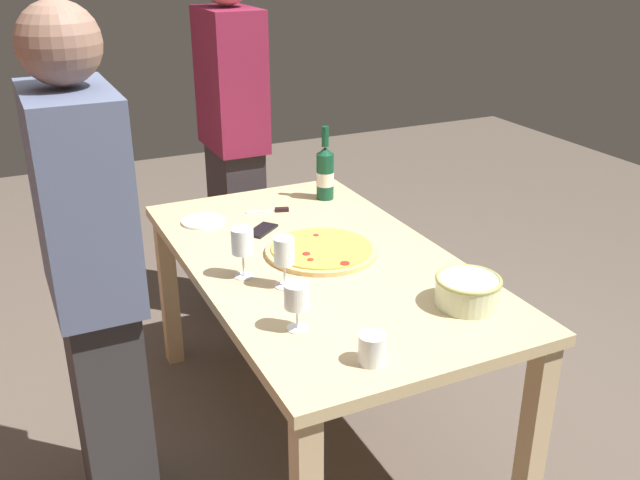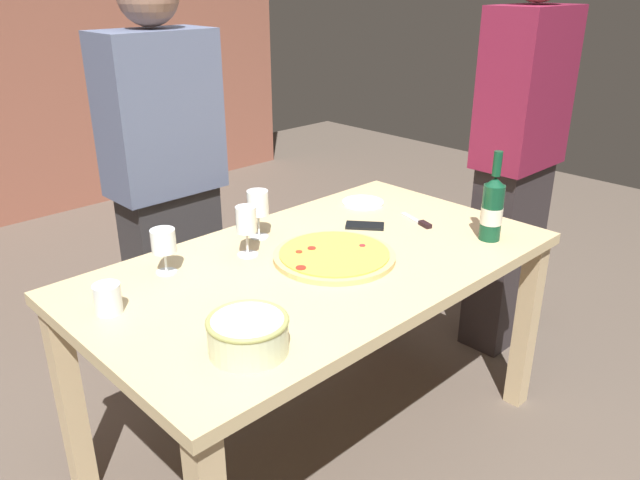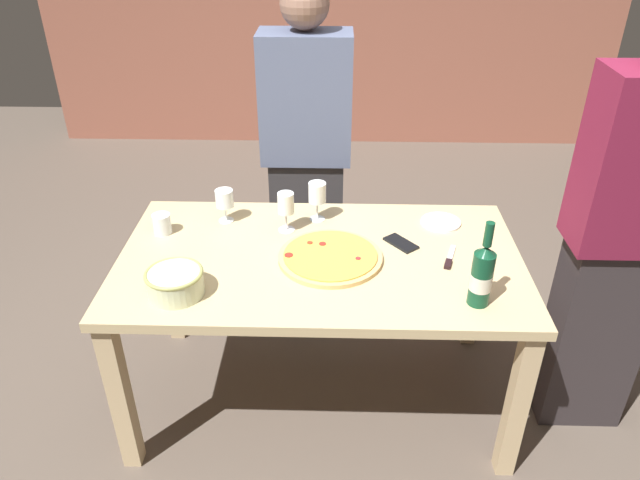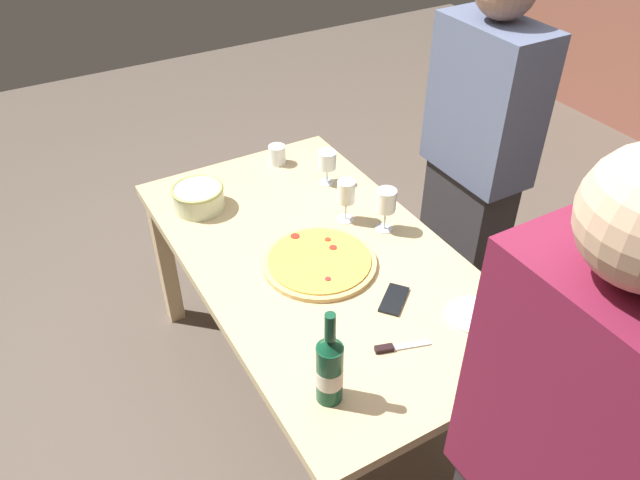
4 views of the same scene
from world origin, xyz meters
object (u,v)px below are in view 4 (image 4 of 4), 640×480
at_px(wine_glass_near_pizza, 346,194).
at_px(cell_phone, 394,299).
at_px(wine_glass_by_bottle, 327,161).
at_px(cup_amber, 277,155).
at_px(dining_table, 320,275).
at_px(serving_bowl, 198,197).
at_px(pizza_knife, 395,347).
at_px(pizza, 319,262).
at_px(side_plate, 474,315).
at_px(wine_bottle, 330,369).
at_px(person_guest_left, 475,166).
at_px(wine_glass_far_left, 386,203).

relative_size(wine_glass_near_pizza, cell_phone, 1.21).
bearing_deg(wine_glass_by_bottle, cup_amber, -156.13).
relative_size(dining_table, serving_bowl, 7.67).
distance_m(wine_glass_near_pizza, pizza_knife, 0.70).
bearing_deg(pizza_knife, cup_amber, 170.96).
bearing_deg(cup_amber, pizza_knife, -9.04).
bearing_deg(wine_glass_by_bottle, dining_table, -33.16).
bearing_deg(pizza, wine_glass_near_pizza, 130.00).
xyz_separation_m(cup_amber, pizza_knife, (1.18, -0.19, -0.04)).
height_order(side_plate, pizza_knife, pizza_knife).
distance_m(wine_bottle, person_guest_left, 1.27).
bearing_deg(person_guest_left, dining_table, -0.00).
relative_size(wine_glass_near_pizza, cup_amber, 2.03).
xyz_separation_m(wine_glass_near_pizza, wine_glass_far_left, (0.13, 0.10, 0.00)).
height_order(wine_glass_far_left, cell_phone, wine_glass_far_left).
xyz_separation_m(serving_bowl, person_guest_left, (0.42, 1.06, 0.05)).
bearing_deg(side_plate, wine_glass_by_bottle, -179.67).
distance_m(dining_table, cell_phone, 0.36).
distance_m(wine_glass_near_pizza, cell_phone, 0.50).
xyz_separation_m(serving_bowl, side_plate, (1.03, 0.55, -0.05)).
bearing_deg(wine_glass_far_left, cup_amber, -168.29).
bearing_deg(wine_glass_by_bottle, pizza, -33.06).
xyz_separation_m(pizza_knife, person_guest_left, (-0.60, 0.82, 0.09)).
xyz_separation_m(pizza, wine_bottle, (0.52, -0.27, 0.11)).
xyz_separation_m(pizza, wine_glass_far_left, (-0.06, 0.32, 0.11)).
relative_size(cell_phone, person_guest_left, 0.09).
bearing_deg(wine_glass_far_left, side_plate, -1.94).
relative_size(pizza, cup_amber, 4.79).
bearing_deg(person_guest_left, wine_glass_far_left, 1.54).
height_order(serving_bowl, wine_glass_far_left, wine_glass_far_left).
bearing_deg(dining_table, person_guest_left, 96.49).
xyz_separation_m(wine_bottle, cell_phone, (-0.23, 0.39, -0.11)).
bearing_deg(wine_glass_near_pizza, dining_table, -53.44).
height_order(wine_glass_by_bottle, cup_amber, wine_glass_by_bottle).
distance_m(serving_bowl, pizza_knife, 1.05).
relative_size(serving_bowl, side_plate, 1.21).
height_order(pizza, cell_phone, pizza).
bearing_deg(side_plate, person_guest_left, 139.71).
bearing_deg(wine_bottle, dining_table, 152.54).
xyz_separation_m(wine_bottle, cup_amber, (-1.23, 0.46, -0.08)).
bearing_deg(person_guest_left, wine_glass_by_bottle, -38.65).
bearing_deg(cell_phone, side_plate, -175.07).
distance_m(wine_glass_far_left, side_plate, 0.55).
distance_m(cup_amber, cell_phone, 1.00).
bearing_deg(cup_amber, wine_glass_far_left, 11.71).
bearing_deg(dining_table, pizza_knife, -2.78).
distance_m(dining_table, wine_glass_by_bottle, 0.54).
bearing_deg(pizza_knife, pizza, -179.87).
distance_m(dining_table, pizza_knife, 0.52).
height_order(wine_bottle, cup_amber, wine_bottle).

